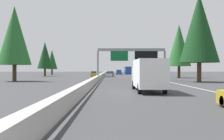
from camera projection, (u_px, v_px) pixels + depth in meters
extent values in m
plane|color=#38383A|center=(102.00, 78.00, 64.08)|extent=(320.00, 320.00, 0.00)
cube|color=#ADAAA3|center=(103.00, 74.00, 84.08)|extent=(180.00, 0.56, 0.90)
cube|color=silver|center=(145.00, 77.00, 74.15)|extent=(160.00, 0.16, 0.01)
cube|color=silver|center=(104.00, 77.00, 74.09)|extent=(160.00, 0.16, 0.01)
cylinder|color=gray|center=(98.00, 66.00, 50.24)|extent=(0.36, 0.36, 5.40)
cylinder|color=gray|center=(165.00, 66.00, 50.31)|extent=(0.36, 0.36, 5.40)
cube|color=gray|center=(131.00, 50.00, 50.26)|extent=(0.50, 12.32, 0.50)
cube|color=#0C602D|center=(119.00, 56.00, 50.10)|extent=(0.12, 3.20, 1.90)
cube|color=black|center=(146.00, 55.00, 50.13)|extent=(0.16, 4.20, 1.50)
cylinder|color=black|center=(223.00, 101.00, 14.93)|extent=(0.64, 0.22, 0.64)
cube|color=white|center=(149.00, 73.00, 24.60)|extent=(6.12, 2.40, 2.50)
cube|color=silver|center=(144.00, 76.00, 28.85)|extent=(2.38, 2.30, 1.90)
cylinder|color=black|center=(134.00, 85.00, 28.68)|extent=(0.90, 0.28, 0.90)
cylinder|color=black|center=(154.00, 85.00, 28.69)|extent=(0.90, 0.28, 0.90)
cylinder|color=black|center=(140.00, 89.00, 22.90)|extent=(0.90, 0.28, 0.90)
cylinder|color=black|center=(165.00, 89.00, 22.91)|extent=(0.90, 0.28, 0.90)
cube|color=black|center=(111.00, 74.00, 82.24)|extent=(4.40, 1.80, 0.76)
cube|color=#2D3847|center=(111.00, 72.00, 82.02)|extent=(2.46, 1.51, 0.56)
cylinder|color=black|center=(108.00, 75.00, 83.65)|extent=(0.64, 0.22, 0.64)
cylinder|color=black|center=(113.00, 75.00, 83.66)|extent=(0.64, 0.22, 0.64)
cylinder|color=black|center=(108.00, 75.00, 80.83)|extent=(0.64, 0.22, 0.64)
cylinder|color=black|center=(113.00, 75.00, 80.84)|extent=(0.64, 0.22, 0.64)
cube|color=#1E4793|center=(128.00, 70.00, 114.40)|extent=(11.50, 2.50, 2.90)
cube|color=#2D3847|center=(128.00, 69.00, 114.40)|extent=(11.04, 2.55, 0.84)
cylinder|color=black|center=(125.00, 73.00, 118.42)|extent=(1.00, 0.30, 1.00)
cylinder|color=black|center=(130.00, 73.00, 118.43)|extent=(1.00, 0.30, 1.00)
cylinder|color=black|center=(126.00, 73.00, 110.37)|extent=(1.00, 0.30, 1.00)
cylinder|color=black|center=(131.00, 73.00, 110.38)|extent=(1.00, 0.30, 1.00)
cube|color=silver|center=(109.00, 75.00, 74.27)|extent=(4.40, 1.80, 0.76)
cube|color=#2D3847|center=(109.00, 72.00, 74.05)|extent=(2.46, 1.51, 0.56)
cylinder|color=black|center=(106.00, 76.00, 75.67)|extent=(0.64, 0.22, 0.64)
cylinder|color=black|center=(112.00, 76.00, 75.68)|extent=(0.64, 0.22, 0.64)
cylinder|color=black|center=(106.00, 76.00, 72.86)|extent=(0.64, 0.22, 0.64)
cylinder|color=black|center=(112.00, 76.00, 72.87)|extent=(0.64, 0.22, 0.64)
cube|color=#1E4793|center=(119.00, 73.00, 105.07)|extent=(5.60, 2.00, 0.70)
cube|color=#1E4793|center=(119.00, 71.00, 106.08)|extent=(2.24, 1.84, 0.90)
cube|color=#2D3847|center=(119.00, 71.00, 106.08)|extent=(2.02, 1.92, 0.41)
cylinder|color=black|center=(117.00, 73.00, 106.91)|extent=(0.80, 0.28, 0.80)
cylinder|color=black|center=(121.00, 73.00, 106.92)|extent=(0.80, 0.28, 0.80)
cylinder|color=black|center=(117.00, 74.00, 103.22)|extent=(0.80, 0.28, 0.80)
cylinder|color=black|center=(121.00, 74.00, 103.23)|extent=(0.80, 0.28, 0.80)
cube|color=#AD931E|center=(94.00, 74.00, 81.08)|extent=(4.40, 1.80, 0.76)
cube|color=#2D3847|center=(94.00, 72.00, 80.86)|extent=(2.46, 1.51, 0.56)
cylinder|color=black|center=(92.00, 75.00, 82.48)|extent=(0.64, 0.22, 0.64)
cylinder|color=black|center=(97.00, 75.00, 82.49)|extent=(0.64, 0.22, 0.64)
cylinder|color=black|center=(91.00, 75.00, 79.67)|extent=(0.64, 0.22, 0.64)
cylinder|color=black|center=(96.00, 75.00, 79.67)|extent=(0.64, 0.22, 0.64)
cylinder|color=#4C3823|center=(199.00, 72.00, 44.47)|extent=(0.71, 0.71, 3.17)
cone|color=#143D19|center=(199.00, 28.00, 44.45)|extent=(6.33, 6.33, 11.23)
cylinder|color=#4C3823|center=(179.00, 72.00, 65.50)|extent=(0.67, 0.67, 2.82)
cone|color=#236028|center=(179.00, 45.00, 65.48)|extent=(5.64, 5.64, 10.00)
cylinder|color=#4C3823|center=(14.00, 73.00, 46.91)|extent=(0.67, 0.67, 2.85)
cone|color=#236028|center=(14.00, 35.00, 46.89)|extent=(5.69, 5.69, 10.09)
cylinder|color=#4C3823|center=(45.00, 72.00, 80.96)|extent=(0.60, 0.60, 2.23)
cone|color=#143D19|center=(45.00, 55.00, 80.94)|extent=(4.46, 4.46, 7.91)
cylinder|color=#4C3823|center=(52.00, 72.00, 102.60)|extent=(0.58, 0.58, 2.05)
cone|color=#194C1E|center=(52.00, 60.00, 102.59)|extent=(4.10, 4.10, 7.27)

